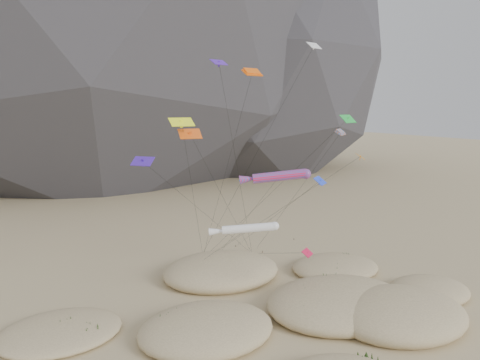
% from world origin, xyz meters
% --- Properties ---
extents(ground, '(500.00, 500.00, 0.00)m').
position_xyz_m(ground, '(0.00, 0.00, 0.00)').
color(ground, '#CCB789').
rests_on(ground, ground).
extents(dunes, '(49.19, 37.52, 3.83)m').
position_xyz_m(dunes, '(-1.92, 3.57, 0.73)').
color(dunes, '#CCB789').
rests_on(dunes, ground).
extents(dune_grass, '(41.60, 26.48, 1.58)m').
position_xyz_m(dune_grass, '(-0.45, 4.09, 0.86)').
color(dune_grass, black).
rests_on(dune_grass, ground).
extents(kite_stakes, '(23.73, 5.86, 0.30)m').
position_xyz_m(kite_stakes, '(2.63, 24.41, 0.15)').
color(kite_stakes, '#3F2D1E').
rests_on(kite_stakes, ground).
extents(rainbow_tube_kite, '(7.80, 16.01, 14.28)m').
position_xyz_m(rainbow_tube_kite, '(2.58, 12.15, 13.33)').
color(rainbow_tube_kite, '#E91846').
rests_on(rainbow_tube_kite, ground).
extents(white_tube_kite, '(6.81, 15.75, 9.55)m').
position_xyz_m(white_tube_kite, '(-3.99, 8.07, 8.82)').
color(white_tube_kite, silver).
rests_on(white_tube_kite, ground).
extents(orange_parafoil, '(2.98, 11.77, 25.78)m').
position_xyz_m(orange_parafoil, '(-0.18, 13.42, 24.98)').
color(orange_parafoil, '#E1560B').
rests_on(orange_parafoil, ground).
extents(multi_parafoil, '(2.12, 18.11, 18.91)m').
position_xyz_m(multi_parafoil, '(9.04, 9.00, 18.19)').
color(multi_parafoil, orange).
rests_on(multi_parafoil, ground).
extents(delta_kites, '(30.67, 23.48, 29.05)m').
position_xyz_m(delta_kites, '(0.22, 11.18, 17.65)').
color(delta_kites, '#3D1CA3').
rests_on(delta_kites, ground).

